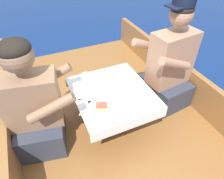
{
  "coord_description": "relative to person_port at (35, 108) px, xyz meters",
  "views": [
    {
      "loc": [
        -0.52,
        -1.24,
        1.77
      ],
      "look_at": [
        0.0,
        -0.07,
        0.69
      ],
      "focal_mm": 32.0,
      "sensor_mm": 36.0,
      "label": 1
    }
  ],
  "objects": [
    {
      "name": "gunwale_starboard",
      "position": [
        1.49,
        0.03,
        -0.21
      ],
      "size": [
        0.06,
        2.9,
        0.36
      ],
      "primitive_type": "cube",
      "color": "#936033",
      "rests_on": "boat_deck"
    },
    {
      "name": "utensil_fork_port",
      "position": [
        0.36,
        -0.13,
        -0.01
      ],
      "size": [
        0.14,
        0.13,
        0.0
      ],
      "rotation": [
        0.0,
        0.0,
        0.75
      ],
      "color": "silver",
      "rests_on": "cockpit_table"
    },
    {
      "name": "utensil_spoon_port",
      "position": [
        0.89,
        0.24,
        -0.01
      ],
      "size": [
        0.08,
        0.16,
        0.01
      ],
      "rotation": [
        0.0,
        0.0,
        1.22
      ],
      "color": "silver",
      "rests_on": "cockpit_table"
    },
    {
      "name": "plate_bread",
      "position": [
        0.64,
        -0.04,
        -0.01
      ],
      "size": [
        0.16,
        0.16,
        0.01
      ],
      "color": "white",
      "rests_on": "cockpit_table"
    },
    {
      "name": "coffee_cup_port",
      "position": [
        0.75,
        0.15,
        0.02
      ],
      "size": [
        0.11,
        0.08,
        0.07
      ],
      "color": "white",
      "rests_on": "cockpit_table"
    },
    {
      "name": "boat_deck",
      "position": [
        0.62,
        0.03,
        -0.54
      ],
      "size": [
        1.8,
        2.9,
        0.29
      ],
      "primitive_type": "cube",
      "color": "brown",
      "rests_on": "ground_plane"
    },
    {
      "name": "ground_plane",
      "position": [
        0.62,
        0.03,
        -0.69
      ],
      "size": [
        60.0,
        60.0,
        0.0
      ],
      "primitive_type": "plane",
      "color": "navy"
    },
    {
      "name": "tin_can",
      "position": [
        0.6,
        0.1,
        0.01
      ],
      "size": [
        0.07,
        0.07,
        0.05
      ],
      "color": "silver",
      "rests_on": "cockpit_table"
    },
    {
      "name": "sandwich",
      "position": [
        0.46,
        -0.21,
        0.02
      ],
      "size": [
        0.12,
        0.1,
        0.05
      ],
      "rotation": [
        0.0,
        0.0,
        -0.39
      ],
      "color": "tan",
      "rests_on": "plate_sandwich"
    },
    {
      "name": "gunwale_port",
      "position": [
        -0.25,
        0.03,
        -0.21
      ],
      "size": [
        0.06,
        2.9,
        0.36
      ],
      "primitive_type": "cube",
      "color": "#936033",
      "rests_on": "boat_deck"
    },
    {
      "name": "cockpit_table",
      "position": [
        0.62,
        -0.04,
        -0.06
      ],
      "size": [
        0.64,
        0.69,
        0.38
      ],
      "color": "#B2B2B7",
      "rests_on": "boat_deck"
    },
    {
      "name": "bowl_starboard_near",
      "position": [
        0.84,
        0.01,
        0.01
      ],
      "size": [
        0.12,
        0.12,
        0.04
      ],
      "color": "white",
      "rests_on": "cockpit_table"
    },
    {
      "name": "person_starboard",
      "position": [
        1.24,
        0.01,
        0.02
      ],
      "size": [
        0.55,
        0.49,
        1.05
      ],
      "rotation": [
        0.0,
        0.0,
        3.25
      ],
      "color": "#333847",
      "rests_on": "boat_deck"
    },
    {
      "name": "coffee_cup_starboard",
      "position": [
        0.63,
        -0.23,
        0.01
      ],
      "size": [
        0.1,
        0.08,
        0.05
      ],
      "color": "white",
      "rests_on": "cockpit_table"
    },
    {
      "name": "bowl_port_near",
      "position": [
        0.8,
        -0.25,
        0.01
      ],
      "size": [
        0.15,
        0.15,
        0.04
      ],
      "color": "white",
      "rests_on": "cockpit_table"
    },
    {
      "name": "person_port",
      "position": [
        0.0,
        0.0,
        0.0
      ],
      "size": [
        0.58,
        0.52,
        0.96
      ],
      "rotation": [
        0.0,
        0.0,
        -0.19
      ],
      "color": "#333847",
      "rests_on": "boat_deck"
    },
    {
      "name": "plate_sandwich",
      "position": [
        0.46,
        -0.21,
        -0.01
      ],
      "size": [
        0.2,
        0.2,
        0.01
      ],
      "color": "white",
      "rests_on": "cockpit_table"
    },
    {
      "name": "coffee_cup_center",
      "position": [
        0.47,
        0.21,
        0.01
      ],
      "size": [
        0.1,
        0.07,
        0.06
      ],
      "color": "white",
      "rests_on": "cockpit_table"
    },
    {
      "name": "utensil_fork_starboard",
      "position": [
        0.38,
        -0.06,
        -0.01
      ],
      "size": [
        0.14,
        0.12,
        0.0
      ],
      "rotation": [
        0.0,
        0.0,
        2.45
      ],
      "color": "silver",
      "rests_on": "cockpit_table"
    },
    {
      "name": "bowl_center_far",
      "position": [
        0.47,
        -0.02,
        0.01
      ],
      "size": [
        0.14,
        0.14,
        0.04
      ],
      "color": "white",
      "rests_on": "cockpit_table"
    }
  ]
}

